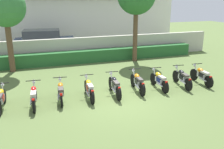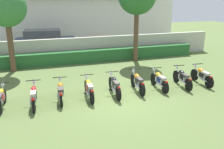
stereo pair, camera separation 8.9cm
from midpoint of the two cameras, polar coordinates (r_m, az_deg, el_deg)
The scene contains 14 objects.
ground at distance 10.71m, azimuth 1.75°, elevation -6.14°, with size 60.00×60.00×0.00m, color #566B38.
compound_wall at distance 17.62m, azimuth -7.30°, elevation 5.84°, with size 20.54×0.30×1.60m, color #BCB7A8.
hedge_row at distance 17.04m, azimuth -6.75°, elevation 4.12°, with size 16.43×0.70×0.82m, color #28602D.
parked_car at distance 20.20m, azimuth -15.44°, elevation 7.21°, with size 4.68×2.48×1.89m.
tree_near_inspector at distance 15.53m, azimuth -23.48°, elevation 13.86°, with size 2.26×2.26×4.89m.
motorcycle_in_row_0 at distance 10.77m, azimuth -24.36°, elevation -5.09°, with size 0.60×1.81×0.95m.
motorcycle_in_row_1 at distance 10.60m, azimuth -17.73°, elevation -4.67°, with size 0.60×1.91×0.95m.
motorcycle_in_row_2 at distance 10.80m, azimuth -11.93°, elevation -3.82°, with size 0.60×1.79×0.94m.
motorcycle_in_row_3 at distance 10.89m, azimuth -5.52°, elevation -3.24°, with size 0.60×1.87×0.97m.
motorcycle_in_row_4 at distance 11.21m, azimuth 0.38°, elevation -2.52°, with size 0.60×1.97×0.98m.
motorcycle_in_row_5 at distance 11.73m, azimuth 5.68°, elevation -1.70°, with size 0.60×1.93×0.98m.
motorcycle_in_row_6 at distance 12.18m, azimuth 10.59°, elevation -1.25°, with size 0.60×1.84×0.95m.
motorcycle_in_row_7 at distance 12.79m, azimuth 15.62°, elevation -0.68°, with size 0.60×1.95×0.97m.
motorcycle_in_row_8 at distance 13.45m, azimuth 19.68°, elevation -0.19°, with size 0.60×1.87×0.96m.
Camera 1 is at (-3.59, -9.15, 4.26)m, focal length 39.78 mm.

